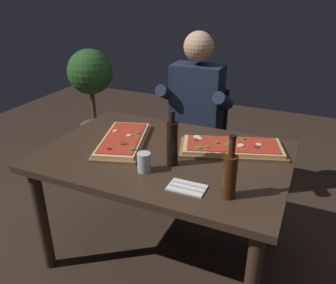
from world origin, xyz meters
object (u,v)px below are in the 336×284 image
(potted_plant_corner, at_px, (92,90))
(wine_bottle_dark, at_px, (230,174))
(seated_diner, at_px, (194,111))
(oil_bottle_amber, at_px, (172,143))
(tumbler_near_camera, at_px, (144,163))
(diner_chair, at_px, (198,136))
(pizza_rectangular_left, at_px, (123,140))
(dining_table, at_px, (165,168))
(pizza_rectangular_front, at_px, (232,147))

(potted_plant_corner, bearing_deg, wine_bottle_dark, -38.08)
(seated_diner, bearing_deg, potted_plant_corner, 164.28)
(oil_bottle_amber, xyz_separation_m, potted_plant_corner, (-1.37, 1.17, -0.19))
(tumbler_near_camera, relative_size, diner_chair, 0.12)
(wine_bottle_dark, relative_size, seated_diner, 0.23)
(pizza_rectangular_left, xyz_separation_m, diner_chair, (0.20, 0.83, -0.27))
(pizza_rectangular_left, xyz_separation_m, potted_plant_corner, (-0.99, 1.05, -0.08))
(dining_table, distance_m, pizza_rectangular_left, 0.31)
(tumbler_near_camera, bearing_deg, pizza_rectangular_left, 137.83)
(dining_table, xyz_separation_m, pizza_rectangular_left, (-0.29, 0.02, 0.11))
(seated_diner, bearing_deg, pizza_rectangular_front, -51.53)
(wine_bottle_dark, xyz_separation_m, tumbler_near_camera, (-0.46, 0.05, -0.07))
(wine_bottle_dark, relative_size, oil_bottle_amber, 1.00)
(dining_table, bearing_deg, pizza_rectangular_left, 175.76)
(pizza_rectangular_front, distance_m, seated_diner, 0.69)
(pizza_rectangular_front, xyz_separation_m, potted_plant_corner, (-1.62, 0.88, -0.08))
(seated_diner, height_order, potted_plant_corner, seated_diner)
(pizza_rectangular_front, xyz_separation_m, diner_chair, (-0.43, 0.66, -0.27))
(oil_bottle_amber, bearing_deg, dining_table, 132.08)
(diner_chair, relative_size, potted_plant_corner, 0.81)
(wine_bottle_dark, bearing_deg, oil_bottle_amber, 153.29)
(oil_bottle_amber, height_order, seated_diner, seated_diner)
(pizza_rectangular_left, bearing_deg, tumbler_near_camera, -42.17)
(oil_bottle_amber, distance_m, seated_diner, 0.87)
(pizza_rectangular_left, relative_size, tumbler_near_camera, 5.79)
(dining_table, xyz_separation_m, wine_bottle_dark, (0.45, -0.28, 0.21))
(tumbler_near_camera, relative_size, seated_diner, 0.08)
(wine_bottle_dark, height_order, oil_bottle_amber, same)
(tumbler_near_camera, height_order, diner_chair, diner_chair)
(wine_bottle_dark, height_order, tumbler_near_camera, wine_bottle_dark)
(dining_table, distance_m, wine_bottle_dark, 0.57)
(pizza_rectangular_front, height_order, potted_plant_corner, potted_plant_corner)
(dining_table, bearing_deg, potted_plant_corner, 140.03)
(dining_table, distance_m, diner_chair, 0.87)
(oil_bottle_amber, height_order, potted_plant_corner, potted_plant_corner)
(tumbler_near_camera, bearing_deg, pizza_rectangular_front, 50.01)
(pizza_rectangular_front, relative_size, diner_chair, 0.76)
(oil_bottle_amber, height_order, diner_chair, oil_bottle_amber)
(oil_bottle_amber, bearing_deg, pizza_rectangular_left, 161.88)
(dining_table, distance_m, potted_plant_corner, 1.67)
(pizza_rectangular_front, relative_size, seated_diner, 0.50)
(oil_bottle_amber, xyz_separation_m, tumbler_near_camera, (-0.10, -0.13, -0.08))
(dining_table, height_order, tumbler_near_camera, tumbler_near_camera)
(dining_table, xyz_separation_m, diner_chair, (-0.08, 0.86, -0.16))
(tumbler_near_camera, bearing_deg, oil_bottle_amber, 50.42)
(dining_table, relative_size, tumbler_near_camera, 13.58)
(diner_chair, xyz_separation_m, potted_plant_corner, (-1.19, 0.22, 0.19))
(wine_bottle_dark, xyz_separation_m, oil_bottle_amber, (-0.36, 0.18, 0.01))
(wine_bottle_dark, bearing_deg, dining_table, 147.85)
(diner_chair, bearing_deg, pizza_rectangular_front, -56.97)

